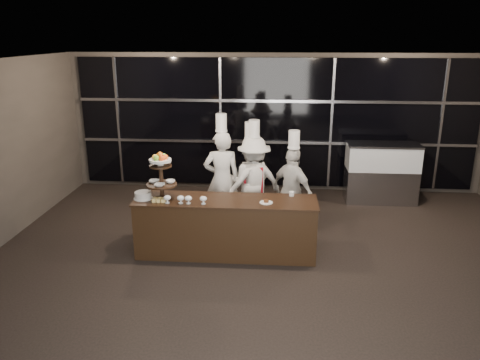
# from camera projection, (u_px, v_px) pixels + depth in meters

# --- Properties ---
(room) EXTENTS (10.00, 10.00, 10.00)m
(room) POSITION_uv_depth(u_px,v_px,m) (274.00, 201.00, 5.50)
(room) COLOR black
(room) RESTS_ON ground
(window_wall) EXTENTS (8.60, 0.10, 2.80)m
(window_wall) POSITION_uv_depth(u_px,v_px,m) (275.00, 124.00, 10.19)
(window_wall) COLOR black
(window_wall) RESTS_ON ground
(buffet_counter) EXTENTS (2.84, 0.74, 0.92)m
(buffet_counter) POSITION_uv_depth(u_px,v_px,m) (226.00, 227.00, 7.38)
(buffet_counter) COLOR black
(buffet_counter) RESTS_ON ground
(display_stand) EXTENTS (0.48, 0.48, 0.74)m
(display_stand) POSITION_uv_depth(u_px,v_px,m) (161.00, 172.00, 7.20)
(display_stand) COLOR black
(display_stand) RESTS_ON buffet_counter
(compotes) EXTENTS (0.66, 0.11, 0.12)m
(compotes) POSITION_uv_depth(u_px,v_px,m) (185.00, 198.00, 7.06)
(compotes) COLOR silver
(compotes) RESTS_ON buffet_counter
(layer_cake) EXTENTS (0.30, 0.30, 0.11)m
(layer_cake) POSITION_uv_depth(u_px,v_px,m) (143.00, 195.00, 7.28)
(layer_cake) COLOR white
(layer_cake) RESTS_ON buffet_counter
(pastry_squares) EXTENTS (0.20, 0.13, 0.05)m
(pastry_squares) POSITION_uv_depth(u_px,v_px,m) (159.00, 200.00, 7.16)
(pastry_squares) COLOR #FBDA7A
(pastry_squares) RESTS_ON buffet_counter
(small_plate) EXTENTS (0.20, 0.20, 0.05)m
(small_plate) POSITION_uv_depth(u_px,v_px,m) (266.00, 202.00, 7.10)
(small_plate) COLOR white
(small_plate) RESTS_ON buffet_counter
(chef_cup) EXTENTS (0.08, 0.08, 0.07)m
(chef_cup) POSITION_uv_depth(u_px,v_px,m) (292.00, 194.00, 7.40)
(chef_cup) COLOR white
(chef_cup) RESTS_ON buffet_counter
(display_case) EXTENTS (1.46, 0.64, 1.24)m
(display_case) POSITION_uv_depth(u_px,v_px,m) (382.00, 170.00, 9.67)
(display_case) COLOR #A5A5AA
(display_case) RESTS_ON ground
(chef_a) EXTENTS (0.70, 0.51, 2.07)m
(chef_a) POSITION_uv_depth(u_px,v_px,m) (222.00, 179.00, 8.32)
(chef_a) COLOR silver
(chef_a) RESTS_ON ground
(chef_b) EXTENTS (0.81, 0.64, 1.91)m
(chef_b) POSITION_uv_depth(u_px,v_px,m) (250.00, 181.00, 8.48)
(chef_b) COLOR white
(chef_b) RESTS_ON ground
(chef_c) EXTENTS (1.23, 1.02, 1.96)m
(chef_c) POSITION_uv_depth(u_px,v_px,m) (254.00, 181.00, 8.41)
(chef_c) COLOR silver
(chef_c) RESTS_ON ground
(chef_d) EXTENTS (0.90, 0.90, 1.83)m
(chef_d) POSITION_uv_depth(u_px,v_px,m) (292.00, 190.00, 8.13)
(chef_d) COLOR silver
(chef_d) RESTS_ON ground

